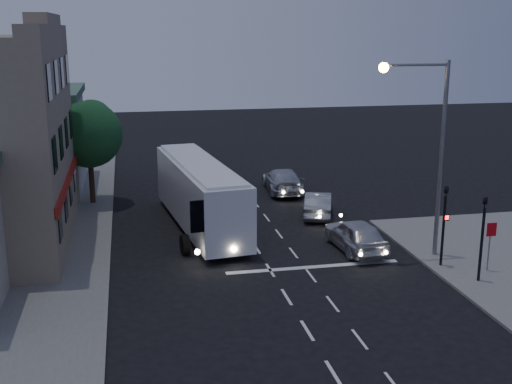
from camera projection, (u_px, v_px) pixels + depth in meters
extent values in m
plane|color=black|center=(281.00, 287.00, 26.65)|extent=(120.00, 120.00, 0.00)
cube|color=silver|center=(334.00, 373.00, 20.01)|extent=(0.12, 1.60, 0.01)
cube|color=silver|center=(307.00, 330.00, 22.85)|extent=(0.12, 1.60, 0.01)
cube|color=silver|center=(287.00, 297.00, 25.70)|extent=(0.12, 1.60, 0.01)
cube|color=silver|center=(270.00, 270.00, 28.55)|extent=(0.12, 1.60, 0.01)
cube|color=silver|center=(257.00, 248.00, 31.40)|extent=(0.12, 1.60, 0.01)
cube|color=silver|center=(245.00, 230.00, 34.25)|extent=(0.12, 1.60, 0.01)
cube|color=silver|center=(236.00, 214.00, 37.09)|extent=(0.12, 1.60, 0.01)
cube|color=silver|center=(228.00, 201.00, 39.94)|extent=(0.12, 1.60, 0.01)
cube|color=silver|center=(221.00, 190.00, 42.79)|extent=(0.12, 1.60, 0.01)
cube|color=silver|center=(360.00, 339.00, 22.21)|extent=(0.10, 1.50, 0.01)
cube|color=silver|center=(333.00, 304.00, 25.06)|extent=(0.10, 1.50, 0.01)
cube|color=silver|center=(311.00, 276.00, 27.91)|extent=(0.10, 1.50, 0.01)
cube|color=silver|center=(293.00, 253.00, 30.76)|extent=(0.10, 1.50, 0.01)
cube|color=silver|center=(279.00, 234.00, 33.61)|extent=(0.10, 1.50, 0.01)
cube|color=silver|center=(267.00, 218.00, 36.45)|extent=(0.10, 1.50, 0.01)
cube|color=silver|center=(256.00, 204.00, 39.30)|extent=(0.10, 1.50, 0.01)
cube|color=silver|center=(247.00, 192.00, 42.15)|extent=(0.10, 1.50, 0.01)
cube|color=silver|center=(239.00, 182.00, 45.00)|extent=(0.10, 1.50, 0.01)
cube|color=silver|center=(313.00, 267.00, 28.94)|extent=(8.00, 0.35, 0.01)
cube|color=white|center=(200.00, 193.00, 34.20)|extent=(3.86, 11.97, 3.14)
cube|color=white|center=(199.00, 164.00, 33.80)|extent=(3.43, 11.53, 0.18)
cube|color=black|center=(215.00, 215.00, 28.54)|extent=(2.25, 0.39, 1.47)
cube|color=black|center=(221.00, 179.00, 34.74)|extent=(1.23, 9.73, 0.88)
cube|color=black|center=(176.00, 181.00, 34.27)|extent=(1.23, 9.73, 0.88)
cube|color=red|center=(221.00, 196.00, 35.48)|extent=(0.69, 5.35, 1.37)
cube|color=red|center=(175.00, 198.00, 35.00)|extent=(0.69, 5.35, 1.37)
cylinder|color=black|center=(185.00, 245.00, 30.41)|extent=(0.46, 1.01, 0.98)
cylinder|color=black|center=(236.00, 242.00, 30.88)|extent=(0.46, 1.01, 0.98)
cylinder|color=black|center=(174.00, 208.00, 36.64)|extent=(0.46, 1.01, 0.98)
cylinder|color=black|center=(217.00, 206.00, 37.11)|extent=(0.46, 1.01, 0.98)
cylinder|color=black|center=(172.00, 201.00, 38.22)|extent=(0.46, 1.01, 0.98)
cylinder|color=black|center=(213.00, 198.00, 38.69)|extent=(0.46, 1.01, 0.98)
cylinder|color=#FFF2CC|center=(197.00, 252.00, 28.73)|extent=(0.26, 0.08, 0.25)
cylinder|color=#FFF2CC|center=(234.00, 249.00, 29.05)|extent=(0.26, 0.08, 0.25)
imported|color=silver|center=(355.00, 235.00, 30.96)|extent=(2.14, 4.68, 1.56)
imported|color=#A9A9A9|center=(318.00, 204.00, 36.67)|extent=(2.73, 4.50, 1.40)
imported|color=#B4B6BF|center=(283.00, 180.00, 42.12)|extent=(2.51, 5.42, 1.53)
cylinder|color=black|center=(443.00, 231.00, 28.45)|extent=(0.12, 0.12, 3.20)
imported|color=black|center=(446.00, 186.00, 27.95)|extent=(0.15, 0.18, 0.90)
cube|color=black|center=(446.00, 217.00, 28.11)|extent=(0.25, 0.12, 0.30)
cube|color=#FF0C0C|center=(447.00, 218.00, 28.04)|extent=(0.16, 0.02, 0.18)
cylinder|color=black|center=(481.00, 245.00, 26.69)|extent=(0.12, 0.12, 3.20)
imported|color=black|center=(486.00, 197.00, 26.18)|extent=(0.18, 0.15, 0.90)
cylinder|color=slate|center=(489.00, 249.00, 27.98)|extent=(0.06, 0.06, 2.00)
cube|color=#BF040E|center=(492.00, 230.00, 27.69)|extent=(0.45, 0.03, 0.60)
cylinder|color=slate|center=(441.00, 161.00, 29.14)|extent=(0.20, 0.20, 9.00)
cylinder|color=slate|center=(416.00, 65.00, 27.79)|extent=(3.00, 0.12, 0.12)
sphere|color=#FFBF59|center=(384.00, 68.00, 27.52)|extent=(0.44, 0.44, 0.44)
cube|color=gray|center=(44.00, 30.00, 29.84)|extent=(1.00, 12.00, 0.50)
cube|color=gray|center=(43.00, 19.00, 29.72)|extent=(1.00, 6.00, 0.50)
cube|color=#A71B12|center=(68.00, 181.00, 31.74)|extent=(0.15, 12.00, 0.50)
cube|color=black|center=(60.00, 223.00, 27.66)|extent=(0.06, 1.30, 1.50)
cube|color=black|center=(66.00, 204.00, 30.51)|extent=(0.06, 1.30, 1.50)
cube|color=black|center=(71.00, 189.00, 33.36)|extent=(0.06, 1.30, 1.50)
cube|color=black|center=(75.00, 177.00, 36.21)|extent=(0.06, 1.30, 1.50)
cube|color=black|center=(55.00, 154.00, 26.92)|extent=(0.06, 1.30, 1.50)
cube|color=black|center=(61.00, 142.00, 29.77)|extent=(0.06, 1.30, 1.50)
cube|color=black|center=(66.00, 132.00, 32.62)|extent=(0.06, 1.30, 1.50)
cube|color=black|center=(71.00, 124.00, 35.47)|extent=(0.06, 1.30, 1.50)
cube|color=black|center=(49.00, 82.00, 26.18)|extent=(0.06, 1.30, 1.50)
cube|color=black|center=(56.00, 77.00, 29.03)|extent=(0.06, 1.30, 1.50)
cube|color=black|center=(62.00, 73.00, 31.87)|extent=(0.06, 1.30, 1.50)
cube|color=black|center=(67.00, 69.00, 34.72)|extent=(0.06, 1.30, 1.50)
cube|color=#AFACA5|center=(11.00, 143.00, 42.26)|extent=(9.00, 9.00, 6.00)
cube|color=#496A56|center=(6.00, 93.00, 41.45)|extent=(9.40, 9.40, 0.50)
cylinder|color=black|center=(92.00, 180.00, 38.93)|extent=(0.32, 0.32, 2.80)
sphere|color=#123F1E|center=(89.00, 134.00, 38.24)|extent=(4.00, 4.00, 4.00)
sphere|color=#276330|center=(92.00, 121.00, 38.67)|extent=(2.60, 2.60, 2.60)
sphere|color=#123F1E|center=(82.00, 129.00, 37.51)|extent=(2.40, 2.40, 2.40)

